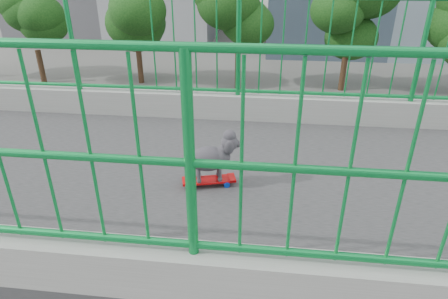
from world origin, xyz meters
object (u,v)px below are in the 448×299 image
skateboard (209,181)px  car_3 (295,134)px  car_5 (295,259)px  poodle (212,156)px  car_0 (362,263)px

skateboard → car_3: 17.19m
skateboard → car_5: size_ratio=0.11×
car_5 → skateboard: bearing=-14.2°
poodle → car_5: (-6.22, 1.55, -6.58)m
car_5 → poodle: bearing=-14.0°
skateboard → poodle: poodle is taller
skateboard → car_5: skateboard is taller
skateboard → poodle: 0.23m
poodle → car_0: poodle is taller
car_0 → car_5: 1.94m
car_0 → skateboard: bearing=-29.5°
poodle → car_5: size_ratio=0.11×
skateboard → poodle: (-0.01, 0.02, 0.23)m
skateboard → car_3: (-15.82, 2.05, -6.39)m
poodle → car_0: bearing=135.2°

